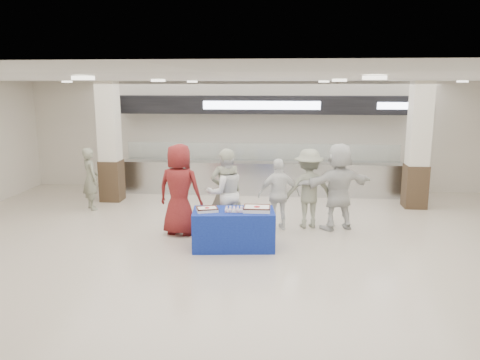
# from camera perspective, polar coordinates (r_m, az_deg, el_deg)

# --- Properties ---
(ground) EXTENTS (14.00, 14.00, 0.00)m
(ground) POSITION_cam_1_polar(r_m,az_deg,el_deg) (8.46, 0.81, -9.95)
(ground) COLOR beige
(ground) RESTS_ON ground
(serving_line) EXTENTS (8.70, 0.85, 2.80)m
(serving_line) POSITION_cam_1_polar(r_m,az_deg,el_deg) (13.40, 2.64, 3.20)
(serving_line) COLOR #B8BBC0
(serving_line) RESTS_ON ground
(column_left) EXTENTS (0.55, 0.55, 3.20)m
(column_left) POSITION_cam_1_polar(r_m,az_deg,el_deg) (13.00, -15.58, 4.18)
(column_left) COLOR #352618
(column_left) RESTS_ON ground
(column_right) EXTENTS (0.55, 0.55, 3.20)m
(column_right) POSITION_cam_1_polar(r_m,az_deg,el_deg) (12.62, 20.87, 3.63)
(column_right) COLOR #352618
(column_right) RESTS_ON ground
(display_table) EXTENTS (1.62, 0.94, 0.75)m
(display_table) POSITION_cam_1_polar(r_m,az_deg,el_deg) (9.03, -0.79, -6.02)
(display_table) COLOR navy
(display_table) RESTS_ON ground
(sheet_cake_left) EXTENTS (0.46, 0.41, 0.09)m
(sheet_cake_left) POSITION_cam_1_polar(r_m,az_deg,el_deg) (8.89, -4.04, -3.54)
(sheet_cake_left) COLOR white
(sheet_cake_left) RESTS_ON display_table
(sheet_cake_right) EXTENTS (0.51, 0.40, 0.10)m
(sheet_cake_right) POSITION_cam_1_polar(r_m,az_deg,el_deg) (8.88, 2.07, -3.47)
(sheet_cake_right) COLOR white
(sheet_cake_right) RESTS_ON display_table
(cupcake_tray) EXTENTS (0.37, 0.29, 0.06)m
(cupcake_tray) POSITION_cam_1_polar(r_m,az_deg,el_deg) (8.87, -0.53, -3.63)
(cupcake_tray) COLOR #BCBCC1
(cupcake_tray) RESTS_ON display_table
(civilian_maroon) EXTENTS (1.03, 0.77, 1.92)m
(civilian_maroon) POSITION_cam_1_polar(r_m,az_deg,el_deg) (9.80, -7.38, -1.17)
(civilian_maroon) COLOR maroon
(civilian_maroon) RESTS_ON ground
(soldier_a) EXTENTS (0.77, 0.63, 1.81)m
(soldier_a) POSITION_cam_1_polar(r_m,az_deg,el_deg) (9.86, -1.74, -1.34)
(soldier_a) COLOR slate
(soldier_a) RESTS_ON ground
(chef_tall) EXTENTS (1.03, 0.94, 1.72)m
(chef_tall) POSITION_cam_1_polar(r_m,az_deg,el_deg) (9.88, -1.83, -1.58)
(chef_tall) COLOR white
(chef_tall) RESTS_ON ground
(chef_short) EXTENTS (0.98, 0.60, 1.56)m
(chef_short) POSITION_cam_1_polar(r_m,az_deg,el_deg) (10.10, 4.76, -1.77)
(chef_short) COLOR white
(chef_short) RESTS_ON ground
(soldier_b) EXTENTS (1.24, 0.87, 1.74)m
(soldier_b) POSITION_cam_1_polar(r_m,az_deg,el_deg) (10.34, 8.35, -1.04)
(soldier_b) COLOR slate
(soldier_b) RESTS_ON ground
(civilian_white) EXTENTS (1.83, 1.22, 1.89)m
(civilian_white) POSITION_cam_1_polar(r_m,az_deg,el_deg) (10.30, 11.91, -0.78)
(civilian_white) COLOR silver
(civilian_white) RESTS_ON ground
(soldier_bg) EXTENTS (0.65, 0.68, 1.57)m
(soldier_bg) POSITION_cam_1_polar(r_m,az_deg,el_deg) (12.32, -17.76, 0.15)
(soldier_bg) COLOR slate
(soldier_bg) RESTS_ON ground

